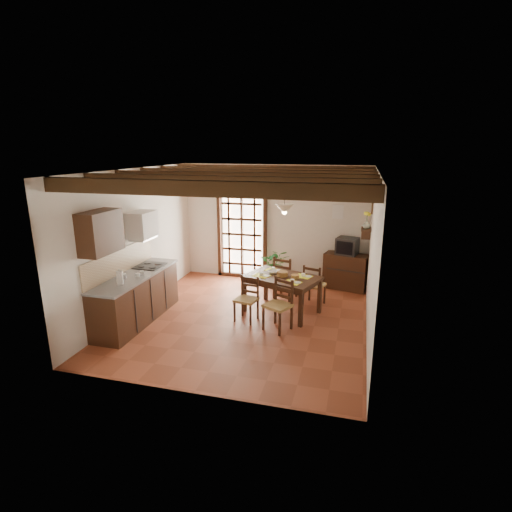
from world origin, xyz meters
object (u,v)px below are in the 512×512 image
(sideboard, at_px, (346,271))
(crt_tv, at_px, (347,246))
(chair_far_left, at_px, (285,285))
(chair_near_right, at_px, (278,314))
(dining_table, at_px, (282,281))
(chair_near_left, at_px, (247,307))
(kitchen_counter, at_px, (137,297))
(potted_plant, at_px, (276,263))
(chair_far_right, at_px, (314,292))
(pendant_lamp, at_px, (284,208))

(sideboard, distance_m, crt_tv, 0.60)
(chair_far_left, bearing_deg, chair_near_right, 112.00)
(chair_far_left, bearing_deg, dining_table, 111.92)
(dining_table, relative_size, chair_near_right, 1.72)
(chair_far_left, distance_m, crt_tv, 1.72)
(chair_near_left, bearing_deg, kitchen_counter, -154.15)
(dining_table, height_order, chair_far_left, chair_far_left)
(chair_near_right, height_order, chair_far_left, chair_far_left)
(chair_far_left, relative_size, potted_plant, 0.49)
(kitchen_counter, bearing_deg, chair_far_right, 27.61)
(potted_plant, distance_m, pendant_lamp, 2.08)
(chair_far_left, xyz_separation_m, sideboard, (1.24, 0.95, 0.12))
(crt_tv, distance_m, pendant_lamp, 2.26)
(sideboard, relative_size, pendant_lamp, 1.15)
(kitchen_counter, bearing_deg, sideboard, 37.23)
(chair_near_left, height_order, chair_far_left, chair_far_left)
(dining_table, bearing_deg, chair_far_right, 63.91)
(chair_far_right, bearing_deg, chair_near_left, 60.70)
(chair_near_right, distance_m, potted_plant, 2.33)
(chair_near_right, bearing_deg, sideboard, 92.88)
(kitchen_counter, relative_size, sideboard, 2.31)
(kitchen_counter, distance_m, chair_near_left, 2.07)
(potted_plant, height_order, pendant_lamp, pendant_lamp)
(chair_near_right, bearing_deg, chair_near_left, -173.90)
(dining_table, xyz_separation_m, crt_tv, (1.16, 1.73, 0.36))
(dining_table, relative_size, crt_tv, 2.95)
(crt_tv, height_order, potted_plant, potted_plant)
(pendant_lamp, bearing_deg, potted_plant, 108.10)
(chair_far_left, distance_m, sideboard, 1.57)
(pendant_lamp, bearing_deg, crt_tv, 54.68)
(chair_near_left, bearing_deg, chair_far_left, 80.73)
(chair_far_left, height_order, crt_tv, crt_tv)
(chair_near_left, distance_m, potted_plant, 2.04)
(crt_tv, distance_m, potted_plant, 1.68)
(chair_near_right, xyz_separation_m, pendant_lamp, (-0.09, 0.89, 1.79))
(kitchen_counter, bearing_deg, chair_far_left, 37.07)
(sideboard, height_order, crt_tv, crt_tv)
(kitchen_counter, height_order, sideboard, kitchen_counter)
(potted_plant, xyz_separation_m, pendant_lamp, (0.45, -1.36, 1.51))
(kitchen_counter, xyz_separation_m, sideboard, (3.72, 2.83, -0.06))
(kitchen_counter, relative_size, chair_far_right, 2.58)
(chair_near_left, distance_m, chair_near_right, 0.70)
(chair_near_left, relative_size, chair_far_left, 0.89)
(dining_table, xyz_separation_m, pendant_lamp, (-0.00, 0.10, 1.42))
(potted_plant, bearing_deg, dining_table, -73.07)
(crt_tv, xyz_separation_m, pendant_lamp, (-1.16, -1.63, 1.06))
(chair_near_left, bearing_deg, chair_far_right, 54.73)
(dining_table, distance_m, crt_tv, 2.11)
(chair_near_right, height_order, pendant_lamp, pendant_lamp)
(chair_near_left, distance_m, pendant_lamp, 2.01)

